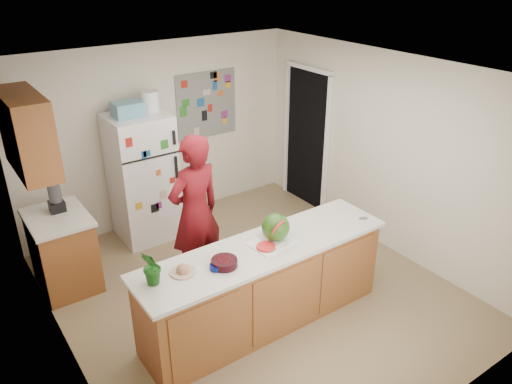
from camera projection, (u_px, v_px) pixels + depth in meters
floor at (253, 291)px, 5.74m from camera, size 4.00×4.50×0.02m
wall_back at (159, 134)px, 6.87m from camera, size 4.00×0.02×2.50m
wall_left at (55, 253)px, 4.16m from camera, size 0.02×4.50×2.50m
wall_right at (385, 153)px, 6.24m from camera, size 0.02×4.50×2.50m
ceiling at (252, 72)px, 4.65m from camera, size 4.00×4.50×0.02m
doorway at (307, 139)px, 7.39m from camera, size 0.03×0.85×2.04m
peninsula_base at (264, 287)px, 5.08m from camera, size 2.60×0.62×0.88m
peninsula_top at (265, 248)px, 4.88m from camera, size 2.68×0.70×0.04m
side_counter_base at (64, 252)px, 5.68m from camera, size 0.60×0.80×0.86m
side_counter_top at (57, 218)px, 5.48m from camera, size 0.64×0.84×0.04m
upper_cabinets at (27, 133)px, 4.93m from camera, size 0.35×1.00×0.80m
refrigerator at (143, 178)px, 6.53m from camera, size 0.75×0.70×1.70m
fridge_top_bin at (128, 109)px, 6.07m from camera, size 0.35×0.28×0.18m
photo_collage at (207, 105)px, 7.11m from camera, size 0.95×0.01×0.95m
person at (195, 213)px, 5.50m from camera, size 0.73×0.54×1.83m
blender_appliance at (55, 196)px, 5.50m from camera, size 0.14×0.14×0.38m
cutting_board at (272, 243)px, 4.93m from camera, size 0.47×0.37×0.01m
watermelon at (276, 227)px, 4.91m from camera, size 0.28×0.28×0.28m
watermelon_slice at (266, 247)px, 4.83m from camera, size 0.18×0.18×0.02m
cherry_bowl at (224, 263)px, 4.56m from camera, size 0.28×0.28×0.07m
white_bowl at (267, 235)px, 5.01m from camera, size 0.22×0.22×0.06m
cobalt_bowl at (216, 267)px, 4.51m from camera, size 0.13×0.13×0.05m
plate at (183, 272)px, 4.47m from camera, size 0.28×0.28×0.02m
paper_towel at (274, 243)px, 4.92m from camera, size 0.21×0.19×0.02m
keys at (363, 218)px, 5.37m from camera, size 0.10×0.07×0.01m
potted_plant at (152, 268)px, 4.24m from camera, size 0.19×0.22×0.35m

